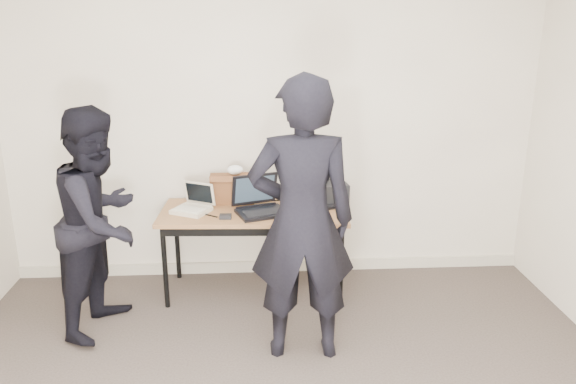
{
  "coord_description": "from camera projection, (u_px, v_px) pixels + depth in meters",
  "views": [
    {
      "loc": [
        -0.14,
        -2.44,
        2.21
      ],
      "look_at": [
        0.1,
        1.6,
        0.95
      ],
      "focal_mm": 35.0,
      "sensor_mm": 36.0,
      "label": 1
    }
  ],
  "objects": [
    {
      "name": "room",
      "position": [
        287.0,
        213.0,
        2.59
      ],
      "size": [
        4.6,
        4.6,
        2.8
      ],
      "color": "#423832",
      "rests_on": "ground"
    },
    {
      "name": "desk",
      "position": [
        254.0,
        218.0,
        4.54
      ],
      "size": [
        1.53,
        0.73,
        0.72
      ],
      "rotation": [
        0.0,
        0.0,
        -0.05
      ],
      "color": "brown",
      "rests_on": "ground"
    },
    {
      "name": "laptop_beige",
      "position": [
        193.0,
        206.0,
        4.51
      ],
      "size": [
        0.36,
        0.36,
        0.22
      ],
      "rotation": [
        0.0,
        0.0,
        -0.48
      ],
      "color": "beige",
      "rests_on": "desk"
    },
    {
      "name": "laptop_center",
      "position": [
        259.0,
        204.0,
        4.49
      ],
      "size": [
        0.48,
        0.47,
        0.29
      ],
      "rotation": [
        0.0,
        0.0,
        0.33
      ],
      "color": "black",
      "rests_on": "desk"
    },
    {
      "name": "laptop_right",
      "position": [
        317.0,
        199.0,
        4.65
      ],
      "size": [
        0.4,
        0.39,
        0.22
      ],
      "rotation": [
        0.0,
        0.0,
        0.43
      ],
      "color": "black",
      "rests_on": "desk"
    },
    {
      "name": "leather_satchel",
      "position": [
        232.0,
        188.0,
        4.69
      ],
      "size": [
        0.36,
        0.18,
        0.25
      ],
      "rotation": [
        0.0,
        0.0,
        0.02
      ],
      "color": "brown",
      "rests_on": "desk"
    },
    {
      "name": "tissue",
      "position": [
        235.0,
        170.0,
        4.65
      ],
      "size": [
        0.14,
        0.12,
        0.08
      ],
      "primitive_type": "ellipsoid",
      "rotation": [
        0.0,
        0.0,
        0.13
      ],
      "color": "white",
      "rests_on": "leather_satchel"
    },
    {
      "name": "equipment_box",
      "position": [
        329.0,
        192.0,
        4.72
      ],
      "size": [
        0.33,
        0.29,
        0.17
      ],
      "primitive_type": "cube",
      "rotation": [
        0.0,
        0.0,
        0.14
      ],
      "color": "black",
      "rests_on": "desk"
    },
    {
      "name": "power_brick",
      "position": [
        225.0,
        217.0,
        4.35
      ],
      "size": [
        0.09,
        0.06,
        0.03
      ],
      "primitive_type": "cube",
      "rotation": [
        0.0,
        0.0,
        -0.05
      ],
      "color": "black",
      "rests_on": "desk"
    },
    {
      "name": "cables",
      "position": [
        266.0,
        209.0,
        4.56
      ],
      "size": [
        1.15,
        0.45,
        0.01
      ],
      "rotation": [
        0.0,
        0.0,
        0.11
      ],
      "color": "black",
      "rests_on": "desk"
    },
    {
      "name": "person_typist",
      "position": [
        302.0,
        222.0,
        3.62
      ],
      "size": [
        0.7,
        0.47,
        1.91
      ],
      "primitive_type": "imported",
      "rotation": [
        0.0,
        0.0,
        3.13
      ],
      "color": "black",
      "rests_on": "ground"
    },
    {
      "name": "person_observer",
      "position": [
        101.0,
        221.0,
        4.0
      ],
      "size": [
        0.82,
        0.94,
        1.65
      ],
      "primitive_type": "imported",
      "rotation": [
        0.0,
        0.0,
        1.29
      ],
      "color": "black",
      "rests_on": "ground"
    },
    {
      "name": "baseboard",
      "position": [
        273.0,
        266.0,
        5.1
      ],
      "size": [
        4.5,
        0.03,
        0.1
      ],
      "primitive_type": "cube",
      "color": "#BDB49D",
      "rests_on": "ground"
    }
  ]
}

